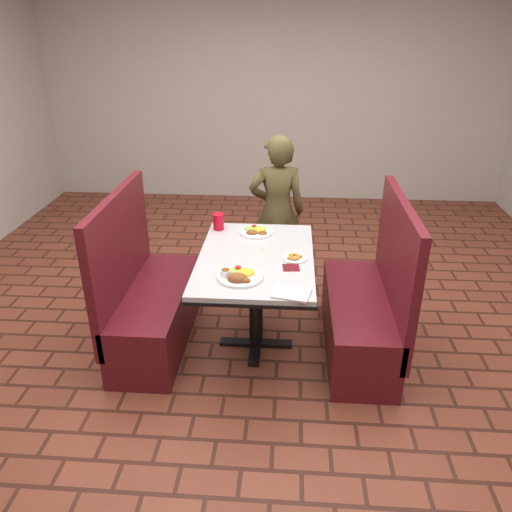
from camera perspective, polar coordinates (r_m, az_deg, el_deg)
name	(u,v)px	position (r m, az deg, el deg)	size (l,w,h in m)	color
room	(256,81)	(3.16, 0.00, 19.38)	(7.00, 7.04, 2.82)	brown
dining_table	(256,268)	(3.52, 0.00, -1.41)	(0.81, 1.21, 0.75)	#B9BCBF
booth_bench_left	(149,304)	(3.82, -12.10, -5.34)	(0.47, 1.20, 1.17)	maroon
booth_bench_right	(366,312)	(3.72, 12.43, -6.23)	(0.47, 1.20, 1.17)	maroon
diner_person	(277,212)	(4.47, 2.41, 5.07)	(0.50, 0.33, 1.38)	brown
near_dinner_plate	(239,274)	(3.17, -1.94, -2.06)	(0.29, 0.29, 0.09)	white
far_dinner_plate	(256,230)	(3.85, 0.01, 2.98)	(0.26, 0.26, 0.07)	white
plantain_plate	(295,258)	(3.44, 4.44, -0.18)	(0.17, 0.17, 0.03)	white
maroon_napkin	(291,268)	(3.33, 4.03, -1.33)	(0.11, 0.11, 0.00)	#5D0D17
spoon_utensil	(287,268)	(3.32, 3.56, -1.34)	(0.01, 0.12, 0.00)	silver
red_tumbler	(218,222)	(3.92, -4.31, 3.93)	(0.08, 0.08, 0.13)	red
paper_napkin	(291,293)	(3.01, 4.05, -4.27)	(0.22, 0.17, 0.01)	white
knife_utensil	(244,279)	(3.16, -1.38, -2.68)	(0.01, 0.16, 0.00)	silver
fork_utensil	(240,279)	(3.15, -1.81, -2.70)	(0.01, 0.16, 0.00)	silver
lettuce_shreds	(262,252)	(3.53, 0.72, 0.41)	(0.28, 0.32, 0.00)	#95BD4B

